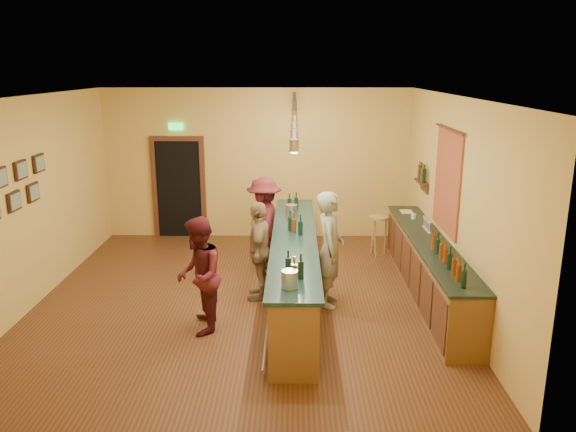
{
  "coord_description": "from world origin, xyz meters",
  "views": [
    {
      "loc": [
        0.81,
        -8.37,
        3.62
      ],
      "look_at": [
        0.7,
        0.2,
        1.33
      ],
      "focal_mm": 35.0,
      "sensor_mm": 36.0,
      "label": 1
    }
  ],
  "objects_px": {
    "tasting_bar": "(294,264)",
    "customer_c": "(264,223)",
    "customer_b": "(259,250)",
    "customer_a": "(199,276)",
    "bar_stool": "(378,224)",
    "bartender": "(330,249)",
    "back_counter": "(428,267)"
  },
  "relations": [
    {
      "from": "bartender",
      "to": "customer_a",
      "type": "height_order",
      "value": "bartender"
    },
    {
      "from": "customer_a",
      "to": "customer_c",
      "type": "relative_size",
      "value": 0.97
    },
    {
      "from": "back_counter",
      "to": "bar_stool",
      "type": "xyz_separation_m",
      "value": [
        -0.52,
        2.02,
        0.16
      ]
    },
    {
      "from": "bartender",
      "to": "customer_a",
      "type": "distance_m",
      "value": 2.09
    },
    {
      "from": "customer_b",
      "to": "customer_c",
      "type": "bearing_deg",
      "value": -177.05
    },
    {
      "from": "customer_b",
      "to": "bar_stool",
      "type": "relative_size",
      "value": 2.01
    },
    {
      "from": "tasting_bar",
      "to": "bar_stool",
      "type": "distance_m",
      "value": 2.75
    },
    {
      "from": "back_counter",
      "to": "customer_a",
      "type": "distance_m",
      "value": 3.73
    },
    {
      "from": "bartender",
      "to": "customer_b",
      "type": "bearing_deg",
      "value": 81.97
    },
    {
      "from": "tasting_bar",
      "to": "customer_b",
      "type": "xyz_separation_m",
      "value": [
        -0.55,
        0.08,
        0.19
      ]
    },
    {
      "from": "customer_a",
      "to": "back_counter",
      "type": "bearing_deg",
      "value": 104.36
    },
    {
      "from": "customer_c",
      "to": "bar_stool",
      "type": "distance_m",
      "value": 2.31
    },
    {
      "from": "bar_stool",
      "to": "customer_a",
      "type": "bearing_deg",
      "value": -131.73
    },
    {
      "from": "back_counter",
      "to": "customer_c",
      "type": "bearing_deg",
      "value": 153.87
    },
    {
      "from": "customer_a",
      "to": "bar_stool",
      "type": "height_order",
      "value": "customer_a"
    },
    {
      "from": "customer_a",
      "to": "bar_stool",
      "type": "distance_m",
      "value": 4.45
    },
    {
      "from": "tasting_bar",
      "to": "customer_c",
      "type": "height_order",
      "value": "customer_c"
    },
    {
      "from": "customer_a",
      "to": "customer_b",
      "type": "height_order",
      "value": "customer_a"
    },
    {
      "from": "tasting_bar",
      "to": "bartender",
      "type": "bearing_deg",
      "value": -17.67
    },
    {
      "from": "bartender",
      "to": "bar_stool",
      "type": "bearing_deg",
      "value": -19.7
    },
    {
      "from": "customer_c",
      "to": "customer_b",
      "type": "bearing_deg",
      "value": 2.39
    },
    {
      "from": "customer_a",
      "to": "bar_stool",
      "type": "relative_size",
      "value": 2.08
    },
    {
      "from": "tasting_bar",
      "to": "customer_a",
      "type": "height_order",
      "value": "customer_a"
    },
    {
      "from": "customer_b",
      "to": "bar_stool",
      "type": "bearing_deg",
      "value": 136.98
    },
    {
      "from": "tasting_bar",
      "to": "customer_b",
      "type": "distance_m",
      "value": 0.59
    },
    {
      "from": "tasting_bar",
      "to": "customer_c",
      "type": "relative_size",
      "value": 3.01
    },
    {
      "from": "back_counter",
      "to": "customer_b",
      "type": "height_order",
      "value": "customer_b"
    },
    {
      "from": "bartender",
      "to": "bar_stool",
      "type": "height_order",
      "value": "bartender"
    },
    {
      "from": "bartender",
      "to": "customer_c",
      "type": "bearing_deg",
      "value": 38.08
    },
    {
      "from": "tasting_bar",
      "to": "customer_c",
      "type": "bearing_deg",
      "value": 109.9
    },
    {
      "from": "back_counter",
      "to": "customer_b",
      "type": "bearing_deg",
      "value": -177.86
    },
    {
      "from": "back_counter",
      "to": "customer_b",
      "type": "relative_size",
      "value": 2.86
    }
  ]
}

